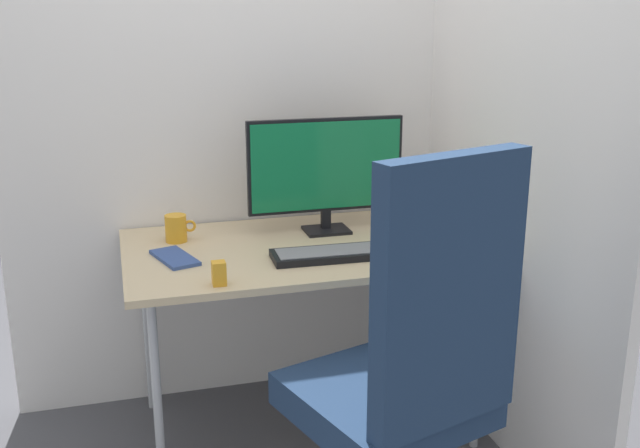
{
  "coord_description": "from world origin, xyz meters",
  "views": [
    {
      "loc": [
        -0.65,
        -2.53,
        1.6
      ],
      "look_at": [
        0.04,
        -0.08,
        0.86
      ],
      "focal_mm": 41.42,
      "sensor_mm": 36.0,
      "label": 1
    }
  ],
  "objects_px": {
    "office_chair": "(410,363)",
    "monitor": "(326,168)",
    "desk_clamp_accessory": "(219,273)",
    "coffee_mug": "(176,228)",
    "mouse": "(428,239)",
    "notebook": "(175,258)",
    "keyboard": "(336,254)",
    "pen_holder": "(412,202)"
  },
  "relations": [
    {
      "from": "office_chair",
      "to": "monitor",
      "type": "bearing_deg",
      "value": 88.7
    },
    {
      "from": "monitor",
      "to": "desk_clamp_accessory",
      "type": "relative_size",
      "value": 7.95
    },
    {
      "from": "monitor",
      "to": "coffee_mug",
      "type": "distance_m",
      "value": 0.61
    },
    {
      "from": "mouse",
      "to": "notebook",
      "type": "relative_size",
      "value": 0.43
    },
    {
      "from": "monitor",
      "to": "notebook",
      "type": "height_order",
      "value": "monitor"
    },
    {
      "from": "notebook",
      "to": "desk_clamp_accessory",
      "type": "height_order",
      "value": "desk_clamp_accessory"
    },
    {
      "from": "mouse",
      "to": "coffee_mug",
      "type": "height_order",
      "value": "coffee_mug"
    },
    {
      "from": "keyboard",
      "to": "mouse",
      "type": "xyz_separation_m",
      "value": [
        0.38,
        0.06,
        0.0
      ]
    },
    {
      "from": "pen_holder",
      "to": "notebook",
      "type": "distance_m",
      "value": 1.09
    },
    {
      "from": "monitor",
      "to": "notebook",
      "type": "bearing_deg",
      "value": -162.75
    },
    {
      "from": "notebook",
      "to": "coffee_mug",
      "type": "height_order",
      "value": "coffee_mug"
    },
    {
      "from": "pen_holder",
      "to": "notebook",
      "type": "relative_size",
      "value": 0.8
    },
    {
      "from": "pen_holder",
      "to": "coffee_mug",
      "type": "relative_size",
      "value": 1.56
    },
    {
      "from": "keyboard",
      "to": "pen_holder",
      "type": "xyz_separation_m",
      "value": [
        0.48,
        0.46,
        0.04
      ]
    },
    {
      "from": "desk_clamp_accessory",
      "to": "office_chair",
      "type": "bearing_deg",
      "value": -43.75
    },
    {
      "from": "office_chair",
      "to": "coffee_mug",
      "type": "distance_m",
      "value": 1.12
    },
    {
      "from": "office_chair",
      "to": "mouse",
      "type": "height_order",
      "value": "office_chair"
    },
    {
      "from": "monitor",
      "to": "keyboard",
      "type": "bearing_deg",
      "value": -100.03
    },
    {
      "from": "mouse",
      "to": "pen_holder",
      "type": "distance_m",
      "value": 0.42
    },
    {
      "from": "notebook",
      "to": "coffee_mug",
      "type": "bearing_deg",
      "value": 65.23
    },
    {
      "from": "office_chair",
      "to": "keyboard",
      "type": "xyz_separation_m",
      "value": [
        -0.04,
        0.61,
        0.13
      ]
    },
    {
      "from": "keyboard",
      "to": "pen_holder",
      "type": "height_order",
      "value": "pen_holder"
    },
    {
      "from": "monitor",
      "to": "pen_holder",
      "type": "distance_m",
      "value": 0.49
    },
    {
      "from": "coffee_mug",
      "to": "mouse",
      "type": "bearing_deg",
      "value": -17.33
    },
    {
      "from": "keyboard",
      "to": "mouse",
      "type": "distance_m",
      "value": 0.38
    },
    {
      "from": "pen_holder",
      "to": "desk_clamp_accessory",
      "type": "xyz_separation_m",
      "value": [
        -0.92,
        -0.62,
        -0.01
      ]
    },
    {
      "from": "office_chair",
      "to": "coffee_mug",
      "type": "bearing_deg",
      "value": 120.39
    },
    {
      "from": "keyboard",
      "to": "coffee_mug",
      "type": "height_order",
      "value": "coffee_mug"
    },
    {
      "from": "coffee_mug",
      "to": "monitor",
      "type": "bearing_deg",
      "value": -2.22
    },
    {
      "from": "keyboard",
      "to": "desk_clamp_accessory",
      "type": "bearing_deg",
      "value": -159.9
    },
    {
      "from": "monitor",
      "to": "notebook",
      "type": "distance_m",
      "value": 0.68
    },
    {
      "from": "mouse",
      "to": "desk_clamp_accessory",
      "type": "height_order",
      "value": "desk_clamp_accessory"
    },
    {
      "from": "office_chair",
      "to": "mouse",
      "type": "relative_size",
      "value": 13.03
    },
    {
      "from": "pen_holder",
      "to": "notebook",
      "type": "bearing_deg",
      "value": -162.09
    },
    {
      "from": "office_chair",
      "to": "keyboard",
      "type": "relative_size",
      "value": 2.76
    },
    {
      "from": "office_chair",
      "to": "desk_clamp_accessory",
      "type": "relative_size",
      "value": 16.32
    },
    {
      "from": "monitor",
      "to": "pen_holder",
      "type": "xyz_separation_m",
      "value": [
        0.43,
        0.15,
        -0.2
      ]
    },
    {
      "from": "keyboard",
      "to": "notebook",
      "type": "xyz_separation_m",
      "value": [
        -0.55,
        0.13,
        -0.01
      ]
    },
    {
      "from": "keyboard",
      "to": "desk_clamp_accessory",
      "type": "height_order",
      "value": "desk_clamp_accessory"
    },
    {
      "from": "pen_holder",
      "to": "notebook",
      "type": "xyz_separation_m",
      "value": [
        -1.03,
        -0.33,
        -0.05
      ]
    },
    {
      "from": "keyboard",
      "to": "notebook",
      "type": "relative_size",
      "value": 2.03
    },
    {
      "from": "monitor",
      "to": "desk_clamp_accessory",
      "type": "xyz_separation_m",
      "value": [
        -0.49,
        -0.48,
        -0.21
      ]
    }
  ]
}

